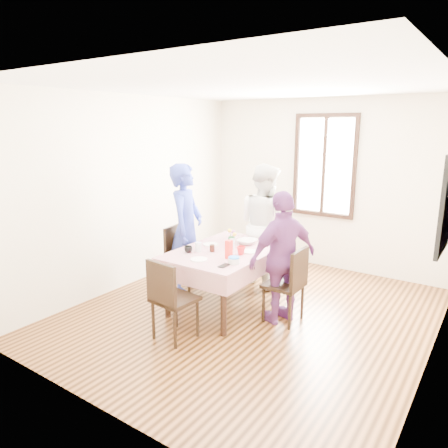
{
  "coord_description": "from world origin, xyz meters",
  "views": [
    {
      "loc": [
        2.42,
        -4.15,
        2.28
      ],
      "look_at": [
        -0.38,
        -0.05,
        1.1
      ],
      "focal_mm": 33.46,
      "sensor_mm": 36.0,
      "label": 1
    }
  ],
  "objects_px": {
    "dining_table": "(226,279)",
    "person_far": "(264,225)",
    "chair_near": "(175,299)",
    "person_right": "(283,258)",
    "person_left": "(186,229)",
    "chair_far": "(264,253)",
    "chair_left": "(185,259)",
    "chair_right": "(284,284)"
  },
  "relations": [
    {
      "from": "chair_near",
      "to": "person_far",
      "type": "xyz_separation_m",
      "value": [
        0.0,
        1.96,
        0.42
      ]
    },
    {
      "from": "person_left",
      "to": "chair_far",
      "type": "bearing_deg",
      "value": -60.42
    },
    {
      "from": "chair_near",
      "to": "person_right",
      "type": "distance_m",
      "value": 1.33
    },
    {
      "from": "chair_left",
      "to": "person_right",
      "type": "relative_size",
      "value": 0.58
    },
    {
      "from": "dining_table",
      "to": "person_far",
      "type": "height_order",
      "value": "person_far"
    },
    {
      "from": "person_far",
      "to": "chair_far",
      "type": "bearing_deg",
      "value": -66.22
    },
    {
      "from": "dining_table",
      "to": "person_right",
      "type": "xyz_separation_m",
      "value": [
        0.76,
        0.05,
        0.41
      ]
    },
    {
      "from": "chair_far",
      "to": "person_left",
      "type": "bearing_deg",
      "value": 57.37
    },
    {
      "from": "chair_far",
      "to": "person_left",
      "type": "distance_m",
      "value": 1.23
    },
    {
      "from": "person_right",
      "to": "dining_table",
      "type": "bearing_deg",
      "value": -61.65
    },
    {
      "from": "chair_near",
      "to": "person_far",
      "type": "bearing_deg",
      "value": 95.55
    },
    {
      "from": "dining_table",
      "to": "person_far",
      "type": "xyz_separation_m",
      "value": [
        0.0,
        0.97,
        0.5
      ]
    },
    {
      "from": "chair_near",
      "to": "person_far",
      "type": "relative_size",
      "value": 0.52
    },
    {
      "from": "person_right",
      "to": "chair_far",
      "type": "bearing_deg",
      "value": -116.1
    },
    {
      "from": "chair_left",
      "to": "person_left",
      "type": "bearing_deg",
      "value": 84.29
    },
    {
      "from": "person_right",
      "to": "chair_right",
      "type": "bearing_deg",
      "value": 114.97
    },
    {
      "from": "chair_far",
      "to": "chair_near",
      "type": "height_order",
      "value": "same"
    },
    {
      "from": "person_far",
      "to": "person_right",
      "type": "bearing_deg",
      "value": 153.24
    },
    {
      "from": "chair_far",
      "to": "person_left",
      "type": "relative_size",
      "value": 0.51
    },
    {
      "from": "chair_near",
      "to": "person_left",
      "type": "distance_m",
      "value": 1.43
    },
    {
      "from": "chair_right",
      "to": "person_far",
      "type": "relative_size",
      "value": 0.52
    },
    {
      "from": "chair_left",
      "to": "person_left",
      "type": "xyz_separation_m",
      "value": [
        0.02,
        0.0,
        0.44
      ]
    },
    {
      "from": "chair_left",
      "to": "chair_far",
      "type": "height_order",
      "value": "same"
    },
    {
      "from": "person_far",
      "to": "person_right",
      "type": "distance_m",
      "value": 1.21
    },
    {
      "from": "person_right",
      "to": "person_left",
      "type": "bearing_deg",
      "value": -68.4
    },
    {
      "from": "chair_right",
      "to": "chair_far",
      "type": "xyz_separation_m",
      "value": [
        -0.79,
        0.95,
        0.0
      ]
    },
    {
      "from": "chair_right",
      "to": "person_far",
      "type": "distance_m",
      "value": 1.29
    },
    {
      "from": "chair_left",
      "to": "chair_right",
      "type": "height_order",
      "value": "same"
    },
    {
      "from": "chair_far",
      "to": "person_left",
      "type": "xyz_separation_m",
      "value": [
        -0.76,
        -0.86,
        0.44
      ]
    },
    {
      "from": "dining_table",
      "to": "chair_far",
      "type": "xyz_separation_m",
      "value": [
        0.0,
        0.99,
        0.08
      ]
    },
    {
      "from": "chair_far",
      "to": "chair_near",
      "type": "bearing_deg",
      "value": 99.12
    },
    {
      "from": "chair_far",
      "to": "dining_table",
      "type": "bearing_deg",
      "value": 99.12
    },
    {
      "from": "dining_table",
      "to": "person_left",
      "type": "bearing_deg",
      "value": 169.97
    },
    {
      "from": "chair_left",
      "to": "person_far",
      "type": "height_order",
      "value": "person_far"
    },
    {
      "from": "chair_right",
      "to": "chair_near",
      "type": "bearing_deg",
      "value": 142.97
    },
    {
      "from": "dining_table",
      "to": "chair_left",
      "type": "bearing_deg",
      "value": 170.23
    },
    {
      "from": "chair_near",
      "to": "person_far",
      "type": "distance_m",
      "value": 2.01
    },
    {
      "from": "person_right",
      "to": "person_far",
      "type": "bearing_deg",
      "value": -115.56
    },
    {
      "from": "person_far",
      "to": "person_right",
      "type": "height_order",
      "value": "person_far"
    },
    {
      "from": "chair_near",
      "to": "person_left",
      "type": "height_order",
      "value": "person_left"
    },
    {
      "from": "chair_right",
      "to": "person_right",
      "type": "bearing_deg",
      "value": 90.12
    },
    {
      "from": "chair_far",
      "to": "chair_right",
      "type": "bearing_deg",
      "value": 138.81
    }
  ]
}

